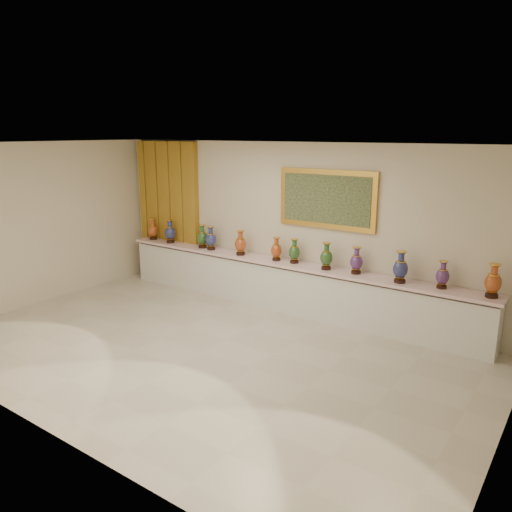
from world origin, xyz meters
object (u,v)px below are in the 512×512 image
(counter, at_px, (285,286))
(vase_2, at_px, (202,237))
(vase_0, at_px, (153,230))
(vase_1, at_px, (170,233))

(counter, xyz_separation_m, vase_2, (-1.94, -0.02, 0.67))
(vase_2, bearing_deg, vase_0, -179.54)
(vase_1, height_order, vase_2, vase_1)
(vase_0, xyz_separation_m, vase_1, (0.54, -0.03, 0.02))
(vase_0, bearing_deg, counter, 0.45)
(counter, bearing_deg, vase_0, -179.55)
(vase_1, distance_m, vase_2, 0.86)
(vase_0, distance_m, vase_2, 1.40)
(counter, xyz_separation_m, vase_1, (-2.80, -0.05, 0.68))
(counter, bearing_deg, vase_2, -179.56)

